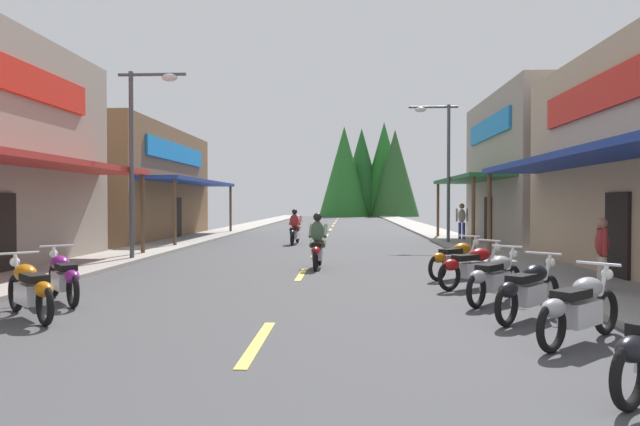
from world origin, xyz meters
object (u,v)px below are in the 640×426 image
(motorcycle_parked_right_3, at_px, (495,277))
(pedestrian_by_shop, at_px, (602,251))
(motorcycle_parked_right_2, at_px, (528,289))
(motorcycle_parked_right_4, at_px, (473,266))
(rider_cruising_lead, at_px, (318,245))
(motorcycle_parked_right_5, at_px, (456,259))
(motorcycle_parked_left_2, at_px, (30,288))
(motorcycle_parked_left_3, at_px, (63,276))
(rider_cruising_trailing, at_px, (295,230))
(streetlamp_right, at_px, (441,153))
(pedestrian_browsing, at_px, (462,219))
(motorcycle_parked_right_1, at_px, (579,307))
(streetlamp_left, at_px, (142,137))

(motorcycle_parked_right_3, relative_size, pedestrian_by_shop, 1.09)
(motorcycle_parked_right_2, distance_m, motorcycle_parked_right_4, 3.22)
(motorcycle_parked_right_3, distance_m, rider_cruising_lead, 6.35)
(motorcycle_parked_right_3, xyz_separation_m, motorcycle_parked_right_5, (-0.06, 3.30, 0.00))
(motorcycle_parked_right_5, bearing_deg, motorcycle_parked_left_2, 171.04)
(rider_cruising_lead, bearing_deg, motorcycle_parked_right_3, -144.21)
(motorcycle_parked_left_3, distance_m, pedestrian_by_shop, 10.44)
(motorcycle_parked_right_2, distance_m, rider_cruising_trailing, 16.43)
(streetlamp_right, bearing_deg, pedestrian_browsing, 56.27)
(motorcycle_parked_left_3, bearing_deg, streetlamp_right, -72.63)
(motorcycle_parked_right_5, distance_m, motorcycle_parked_left_2, 9.26)
(motorcycle_parked_right_1, distance_m, motorcycle_parked_right_4, 4.72)
(motorcycle_parked_right_1, height_order, motorcycle_parked_right_3, same)
(motorcycle_parked_right_1, height_order, pedestrian_by_shop, pedestrian_by_shop)
(rider_cruising_lead, xyz_separation_m, pedestrian_browsing, (6.26, 10.99, 0.40))
(streetlamp_right, bearing_deg, rider_cruising_lead, -118.70)
(motorcycle_parked_left_3, height_order, pedestrian_by_shop, pedestrian_by_shop)
(motorcycle_parked_right_4, bearing_deg, motorcycle_parked_right_1, -122.27)
(motorcycle_parked_right_4, bearing_deg, motorcycle_parked_left_2, 168.09)
(motorcycle_parked_right_4, height_order, pedestrian_browsing, pedestrian_browsing)
(motorcycle_parked_right_5, bearing_deg, motorcycle_parked_right_3, -131.29)
(streetlamp_left, distance_m, streetlamp_right, 12.94)
(motorcycle_parked_left_2, xyz_separation_m, motorcycle_parked_left_3, (-0.22, 1.45, 0.00))
(motorcycle_parked_right_5, height_order, rider_cruising_trailing, rider_cruising_trailing)
(motorcycle_parked_right_4, xyz_separation_m, rider_cruising_lead, (-3.56, 3.50, 0.17))
(streetlamp_left, height_order, motorcycle_parked_right_4, streetlamp_left)
(motorcycle_parked_right_2, xyz_separation_m, pedestrian_browsing, (2.54, 17.70, 0.57))
(motorcycle_parked_left_2, xyz_separation_m, rider_cruising_lead, (4.22, 7.05, 0.17))
(pedestrian_by_shop, bearing_deg, streetlamp_left, 163.77)
(streetlamp_right, height_order, motorcycle_parked_right_2, streetlamp_right)
(motorcycle_parked_right_2, relative_size, motorcycle_parked_right_4, 0.92)
(motorcycle_parked_right_2, distance_m, rider_cruising_lead, 7.67)
(pedestrian_browsing, bearing_deg, motorcycle_parked_right_3, -175.48)
(motorcycle_parked_left_3, xyz_separation_m, rider_cruising_lead, (4.44, 5.59, 0.17))
(motorcycle_parked_right_2, distance_m, motorcycle_parked_right_5, 4.76)
(motorcycle_parked_right_3, relative_size, motorcycle_parked_left_3, 1.00)
(motorcycle_parked_right_2, relative_size, pedestrian_by_shop, 1.05)
(motorcycle_parked_left_3, bearing_deg, motorcycle_parked_right_1, -147.30)
(streetlamp_left, height_order, streetlamp_right, streetlamp_right)
(streetlamp_left, bearing_deg, streetlamp_right, 35.45)
(streetlamp_right, xyz_separation_m, motorcycle_parked_right_3, (-1.37, -14.27, -3.52))
(motorcycle_parked_right_2, bearing_deg, streetlamp_left, 91.52)
(motorcycle_parked_left_2, bearing_deg, pedestrian_by_shop, -121.45)
(rider_cruising_lead, bearing_deg, motorcycle_parked_left_2, 150.67)
(streetlamp_right, xyz_separation_m, rider_cruising_lead, (-4.94, -9.02, -3.36))
(motorcycle_parked_right_5, xyz_separation_m, pedestrian_browsing, (2.75, 12.94, 0.57))
(rider_cruising_trailing, xyz_separation_m, pedestrian_by_shop, (7.41, -13.20, 0.24))
(rider_cruising_lead, bearing_deg, streetlamp_right, -27.13)
(streetlamp_right, xyz_separation_m, rider_cruising_trailing, (-6.44, -0.14, -3.36))
(pedestrian_by_shop, relative_size, pedestrian_browsing, 0.86)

